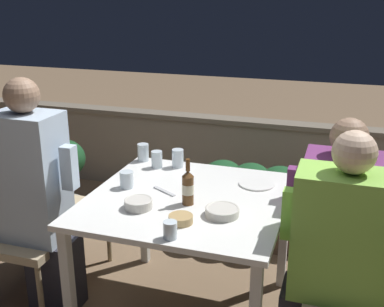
# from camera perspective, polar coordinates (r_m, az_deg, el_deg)

# --- Properties ---
(parapet_wall) EXTENTS (9.00, 0.18, 0.74)m
(parapet_wall) POSITION_cam_1_polar(r_m,az_deg,el_deg) (4.32, 6.98, -0.68)
(parapet_wall) COLOR gray
(parapet_wall) RESTS_ON ground_plane
(dining_table) EXTENTS (1.04, 1.04, 0.75)m
(dining_table) POSITION_cam_1_polar(r_m,az_deg,el_deg) (2.62, -0.54, -6.81)
(dining_table) COLOR white
(dining_table) RESTS_ON ground_plane
(planter_hedge) EXTENTS (0.78, 0.47, 0.60)m
(planter_hedge) POSITION_cam_1_polar(r_m,az_deg,el_deg) (3.62, 6.80, -5.24)
(planter_hedge) COLOR brown
(planter_hedge) RESTS_ON ground_plane
(chair_left_near) EXTENTS (0.45, 0.45, 0.87)m
(chair_left_near) POSITION_cam_1_polar(r_m,az_deg,el_deg) (3.02, -20.54, -7.53)
(chair_left_near) COLOR tan
(chair_left_near) RESTS_ON ground_plane
(person_blue_shirt) EXTENTS (0.47, 0.26, 1.38)m
(person_blue_shirt) POSITION_cam_1_polar(r_m,az_deg,el_deg) (2.83, -17.81, -5.10)
(person_blue_shirt) COLOR #282833
(person_blue_shirt) RESTS_ON ground_plane
(chair_left_far) EXTENTS (0.45, 0.45, 0.87)m
(chair_left_far) POSITION_cam_1_polar(r_m,az_deg,el_deg) (3.27, -16.29, -5.01)
(chair_left_far) COLOR tan
(chair_left_far) RESTS_ON ground_plane
(chair_right_near) EXTENTS (0.45, 0.45, 0.87)m
(chair_right_near) POSITION_cam_1_polar(r_m,az_deg,el_deg) (2.41, 21.19, -14.53)
(chair_right_near) COLOR tan
(chair_right_near) RESTS_ON ground_plane
(person_green_blouse) EXTENTS (0.51, 0.26, 1.25)m
(person_green_blouse) POSITION_cam_1_polar(r_m,az_deg,el_deg) (2.35, 16.54, -12.13)
(person_green_blouse) COLOR #282833
(person_green_blouse) RESTS_ON ground_plane
(chair_right_far) EXTENTS (0.45, 0.45, 0.87)m
(chair_right_far) POSITION_cam_1_polar(r_m,az_deg,el_deg) (2.71, 20.44, -10.55)
(chair_right_far) COLOR tan
(chair_right_far) RESTS_ON ground_plane
(person_purple_stripe) EXTENTS (0.48, 0.26, 1.21)m
(person_purple_stripe) POSITION_cam_1_polar(r_m,az_deg,el_deg) (2.67, 16.31, -8.56)
(person_purple_stripe) COLOR #282833
(person_purple_stripe) RESTS_ON ground_plane
(beer_bottle) EXTENTS (0.06, 0.06, 0.25)m
(beer_bottle) POSITION_cam_1_polar(r_m,az_deg,el_deg) (2.47, -0.49, -4.00)
(beer_bottle) COLOR brown
(beer_bottle) RESTS_ON dining_table
(plate_0) EXTENTS (0.20, 0.20, 0.01)m
(plate_0) POSITION_cam_1_polar(r_m,az_deg,el_deg) (2.76, 7.69, -3.59)
(plate_0) COLOR white
(plate_0) RESTS_ON dining_table
(bowl_0) EXTENTS (0.14, 0.14, 0.05)m
(bowl_0) POSITION_cam_1_polar(r_m,az_deg,el_deg) (2.46, -6.38, -5.87)
(bowl_0) COLOR beige
(bowl_0) RESTS_ON dining_table
(bowl_1) EXTENTS (0.12, 0.12, 0.04)m
(bowl_1) POSITION_cam_1_polar(r_m,az_deg,el_deg) (2.30, -1.34, -7.71)
(bowl_1) COLOR tan
(bowl_1) RESTS_ON dining_table
(bowl_2) EXTENTS (0.17, 0.17, 0.04)m
(bowl_2) POSITION_cam_1_polar(r_m,az_deg,el_deg) (2.38, 3.59, -6.81)
(bowl_2) COLOR beige
(bowl_2) RESTS_ON dining_table
(glass_cup_0) EXTENTS (0.08, 0.08, 0.09)m
(glass_cup_0) POSITION_cam_1_polar(r_m,az_deg,el_deg) (2.71, -7.75, -3.08)
(glass_cup_0) COLOR silver
(glass_cup_0) RESTS_ON dining_table
(glass_cup_1) EXTENTS (0.07, 0.07, 0.11)m
(glass_cup_1) POSITION_cam_1_polar(r_m,az_deg,el_deg) (3.00, -1.70, -0.57)
(glass_cup_1) COLOR silver
(glass_cup_1) RESTS_ON dining_table
(glass_cup_2) EXTENTS (0.07, 0.07, 0.11)m
(glass_cup_2) POSITION_cam_1_polar(r_m,az_deg,el_deg) (3.12, -5.81, 0.14)
(glass_cup_2) COLOR silver
(glass_cup_2) RESTS_ON dining_table
(glass_cup_3) EXTENTS (0.07, 0.07, 0.11)m
(glass_cup_3) POSITION_cam_1_polar(r_m,az_deg,el_deg) (3.00, -4.19, -0.70)
(glass_cup_3) COLOR silver
(glass_cup_3) RESTS_ON dining_table
(glass_cup_4) EXTENTS (0.06, 0.06, 0.08)m
(glass_cup_4) POSITION_cam_1_polar(r_m,az_deg,el_deg) (2.16, -2.60, -9.04)
(glass_cup_4) COLOR silver
(glass_cup_4) RESTS_ON dining_table
(fork_0) EXTENTS (0.16, 0.10, 0.01)m
(fork_0) POSITION_cam_1_polar(r_m,az_deg,el_deg) (2.65, -3.29, -4.49)
(fork_0) COLOR silver
(fork_0) RESTS_ON dining_table
(potted_plant) EXTENTS (0.33, 0.33, 0.73)m
(potted_plant) POSITION_cam_1_polar(r_m,az_deg,el_deg) (3.86, -14.83, -2.44)
(potted_plant) COLOR #B2A899
(potted_plant) RESTS_ON ground_plane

